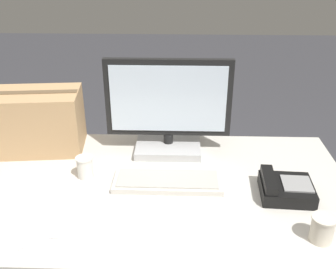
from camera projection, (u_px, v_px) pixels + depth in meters
The scene contains 8 objects.
office_desk at pixel (131, 253), 1.74m from camera, with size 1.80×0.90×0.72m.
monitor at pixel (168, 113), 1.76m from camera, with size 0.56×0.24×0.43m.
keyboard at pixel (168, 181), 1.58m from camera, with size 0.44×0.17×0.03m.
desk_phone at pixel (285, 188), 1.50m from camera, with size 0.21×0.20×0.08m.
paper_cup_left at pixel (85, 167), 1.61m from camera, with size 0.07×0.07×0.09m.
paper_cup_right at pixel (322, 229), 1.27m from camera, with size 0.08×0.08×0.09m.
spoon at pixel (49, 238), 1.30m from camera, with size 0.13×0.10×0.00m.
cardboard_box at pixel (34, 121), 1.80m from camera, with size 0.45×0.29×0.28m.
Camera 1 is at (0.20, -1.31, 1.61)m, focal length 42.00 mm.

